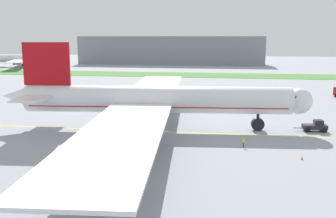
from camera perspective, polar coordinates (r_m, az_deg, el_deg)
The scene contains 10 objects.
ground_plane at distance 75.39m, azimuth -1.32°, elevation -3.31°, with size 600.00×600.00×0.00m, color #9399A0.
apron_taxi_line at distance 75.66m, azimuth -1.28°, elevation -3.26°, with size 280.00×0.36×0.01m, color yellow.
grass_median_strip at distance 186.15m, azimuth 4.83°, elevation 4.90°, with size 320.00×24.00×0.10m, color #4C8438.
airliner_foreground at distance 76.77m, azimuth -2.36°, elevation 1.29°, with size 60.46×98.28×16.83m.
pushback_tug at distance 80.64m, azimuth 20.50°, elevation -2.33°, with size 6.30×2.77×2.22m.
ground_crew_wingwalker_port at distance 45.96m, azimuth -7.32°, elevation -11.22°, with size 0.59×0.27×1.69m.
ground_crew_marshaller_front at distance 66.01m, azimuth 10.83°, elevation -4.65°, with size 0.28×0.54×1.56m.
traffic_cone_starboard_wing at distance 62.05m, azimuth 18.78°, elevation -6.65°, with size 0.36×0.36×0.58m.
parked_airliner_far_centre at distance 253.68m, azimuth -20.58°, elevation 6.83°, with size 41.00×66.21×14.18m.
terminal_building at distance 260.33m, azimuth 0.37°, elevation 8.48°, with size 119.56×20.00×18.00m, color gray.
Camera 1 is at (12.98, -72.07, 17.93)m, focal length 42.23 mm.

